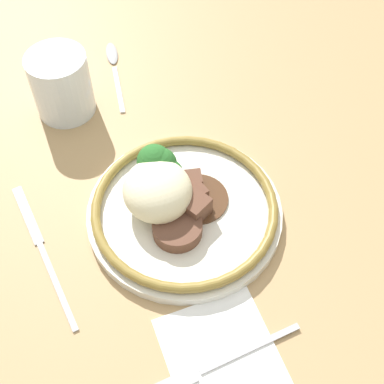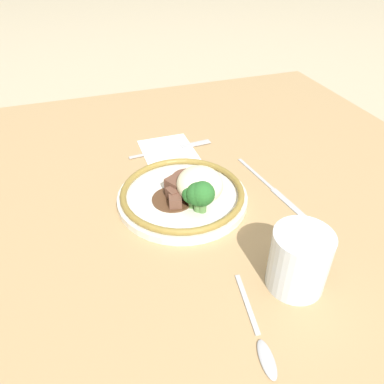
% 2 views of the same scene
% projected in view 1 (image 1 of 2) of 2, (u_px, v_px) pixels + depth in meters
% --- Properties ---
extents(ground_plane, '(8.00, 8.00, 0.00)m').
position_uv_depth(ground_plane, '(145.00, 242.00, 0.70)').
color(ground_plane, tan).
extents(dining_table, '(1.15, 1.09, 0.05)m').
position_uv_depth(dining_table, '(144.00, 233.00, 0.68)').
color(dining_table, tan).
rests_on(dining_table, ground).
extents(napkin, '(0.14, 0.12, 0.00)m').
position_uv_depth(napkin, '(223.00, 359.00, 0.56)').
color(napkin, white).
rests_on(napkin, dining_table).
extents(plate, '(0.24, 0.24, 0.07)m').
position_uv_depth(plate, '(177.00, 203.00, 0.65)').
color(plate, silver).
rests_on(plate, dining_table).
extents(juice_glass, '(0.08, 0.08, 0.09)m').
position_uv_depth(juice_glass, '(62.00, 86.00, 0.74)').
color(juice_glass, yellow).
rests_on(juice_glass, dining_table).
extents(fork, '(0.03, 0.19, 0.00)m').
position_uv_depth(fork, '(201.00, 371.00, 0.55)').
color(fork, '#ADADB2').
rests_on(fork, napkin).
extents(knife, '(0.22, 0.04, 0.00)m').
position_uv_depth(knife, '(41.00, 248.00, 0.64)').
color(knife, '#ADADB2').
rests_on(knife, dining_table).
extents(spoon, '(0.16, 0.04, 0.01)m').
position_uv_depth(spoon, '(113.00, 62.00, 0.84)').
color(spoon, '#ADADB2').
rests_on(spoon, dining_table).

